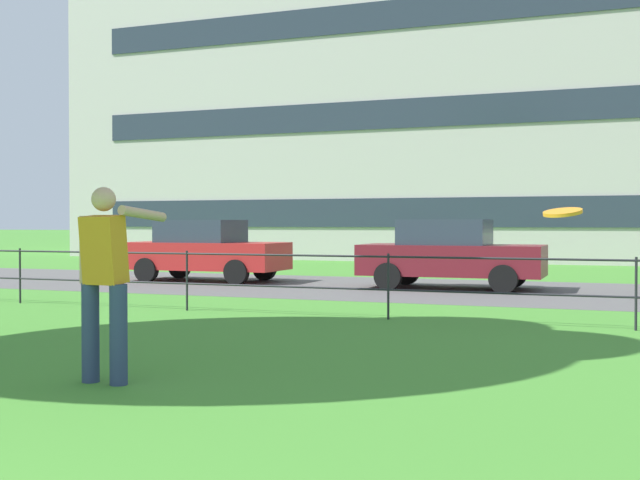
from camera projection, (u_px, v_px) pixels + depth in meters
street_strip at (465, 290)px, 17.73m from camera, size 80.00×6.58×0.01m
park_fence at (388, 275)px, 12.33m from camera, size 34.97×0.04×1.00m
person_thrower at (105, 277)px, 7.40m from camera, size 0.55×0.76×1.78m
frisbee at (563, 212)px, 5.71m from camera, size 0.35×0.35×0.08m
car_red_right at (205, 250)px, 20.55m from camera, size 4.02×1.86×1.54m
car_maroon_left at (450, 254)px, 18.15m from camera, size 4.03×1.87×1.54m
apartment_building_background at (423, 85)px, 36.49m from camera, size 29.36×12.29×15.29m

